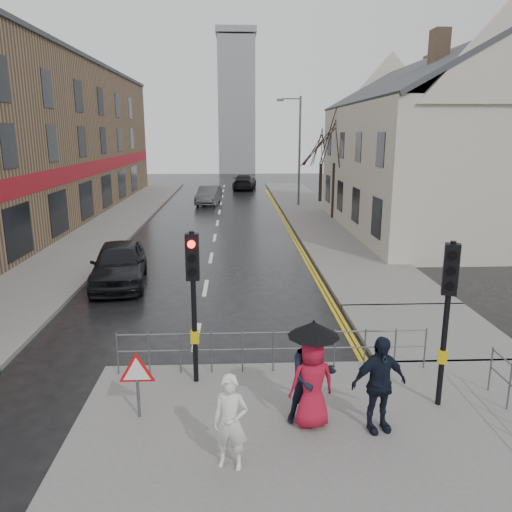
{
  "coord_description": "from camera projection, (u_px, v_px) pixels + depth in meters",
  "views": [
    {
      "loc": [
        1.1,
        -9.98,
        5.52
      ],
      "look_at": [
        1.73,
        4.74,
        1.87
      ],
      "focal_mm": 35.0,
      "sensor_mm": 36.0,
      "label": 1
    }
  ],
  "objects": [
    {
      "name": "ground",
      "position": [
        187.0,
        391.0,
        10.95
      ],
      "size": [
        120.0,
        120.0,
        0.0
      ],
      "primitive_type": "plane",
      "color": "black",
      "rests_on": "ground"
    },
    {
      "name": "building_right_cream",
      "position": [
        430.0,
        146.0,
        27.76
      ],
      "size": [
        9.0,
        16.4,
        10.1
      ],
      "color": "#BAB4A2",
      "rests_on": "ground"
    },
    {
      "name": "street_lamp",
      "position": [
        297.0,
        144.0,
        37.22
      ],
      "size": [
        1.83,
        0.25,
        8.0
      ],
      "color": "#595B5E",
      "rests_on": "right_pavement"
    },
    {
      "name": "pavement_bridge_right",
      "position": [
        427.0,
        331.0,
        14.12
      ],
      "size": [
        4.0,
        4.2,
        0.14
      ],
      "primitive_type": "cube",
      "color": "#605E5B",
      "rests_on": "ground"
    },
    {
      "name": "tree_near",
      "position": [
        336.0,
        139.0,
        31.37
      ],
      "size": [
        2.4,
        2.4,
        6.58
      ],
      "color": "#31211B",
      "rests_on": "right_pavement"
    },
    {
      "name": "traffic_signal_near_left",
      "position": [
        193.0,
        281.0,
        10.56
      ],
      "size": [
        0.28,
        0.27,
        3.4
      ],
      "color": "black",
      "rests_on": "near_pavement"
    },
    {
      "name": "pedestrian_with_umbrella",
      "position": [
        312.0,
        370.0,
        9.18
      ],
      "size": [
        0.96,
        0.96,
        2.08
      ],
      "color": "#AE142D",
      "rests_on": "near_pavement"
    },
    {
      "name": "near_pavement",
      "position": [
        361.0,
        497.0,
        7.67
      ],
      "size": [
        10.0,
        9.0,
        0.14
      ],
      "primitive_type": "cube",
      "color": "#605E5B",
      "rests_on": "ground"
    },
    {
      "name": "right_pavement",
      "position": [
        311.0,
        212.0,
        35.45
      ],
      "size": [
        4.0,
        40.0,
        0.14
      ],
      "primitive_type": "cube",
      "color": "#605E5B",
      "rests_on": "ground"
    },
    {
      "name": "car_far",
      "position": [
        245.0,
        182.0,
        49.79
      ],
      "size": [
        2.64,
        5.32,
        1.48
      ],
      "primitive_type": "imported",
      "rotation": [
        0.0,
        0.0,
        3.03
      ],
      "color": "black",
      "rests_on": "ground"
    },
    {
      "name": "tree_far",
      "position": [
        322.0,
        147.0,
        39.32
      ],
      "size": [
        2.4,
        2.4,
        5.64
      ],
      "color": "#31211B",
      "rests_on": "right_pavement"
    },
    {
      "name": "car_parked",
      "position": [
        119.0,
        264.0,
        18.49
      ],
      "size": [
        2.46,
        4.88,
        1.6
      ],
      "primitive_type": "imported",
      "rotation": [
        0.0,
        0.0,
        0.13
      ],
      "color": "black",
      "rests_on": "ground"
    },
    {
      "name": "pedestrian_d",
      "position": [
        379.0,
        384.0,
        9.09
      ],
      "size": [
        1.15,
        0.68,
        1.84
      ],
      "primitive_type": "imported",
      "rotation": [
        0.0,
        0.0,
        0.22
      ],
      "color": "black",
      "rests_on": "near_pavement"
    },
    {
      "name": "car_mid",
      "position": [
        209.0,
        195.0,
        39.48
      ],
      "size": [
        2.04,
        4.51,
        1.44
      ],
      "primitive_type": "imported",
      "rotation": [
        0.0,
        0.0,
        -0.12
      ],
      "color": "#404244",
      "rests_on": "ground"
    },
    {
      "name": "left_pavement",
      "position": [
        120.0,
        217.0,
        32.97
      ],
      "size": [
        4.0,
        44.0,
        0.14
      ],
      "primitive_type": "cube",
      "color": "#605E5B",
      "rests_on": "ground"
    },
    {
      "name": "warning_sign",
      "position": [
        137.0,
        374.0,
        9.5
      ],
      "size": [
        0.8,
        0.07,
        1.35
      ],
      "color": "#595B5E",
      "rests_on": "near_pavement"
    },
    {
      "name": "building_left_terrace",
      "position": [
        21.0,
        141.0,
        30.59
      ],
      "size": [
        8.0,
        42.0,
        10.0
      ],
      "primitive_type": "cube",
      "color": "#7E6148",
      "rests_on": "ground"
    },
    {
      "name": "church_tower",
      "position": [
        237.0,
        107.0,
        68.98
      ],
      "size": [
        5.0,
        5.0,
        18.0
      ],
      "primitive_type": "cube",
      "color": "gray",
      "rests_on": "ground"
    },
    {
      "name": "pedestrian_b",
      "position": [
        312.0,
        375.0,
        9.35
      ],
      "size": [
        1.01,
        0.84,
        1.9
      ],
      "primitive_type": "imported",
      "rotation": [
        0.0,
        0.0,
        0.13
      ],
      "color": "black",
      "rests_on": "near_pavement"
    },
    {
      "name": "guard_railing_front",
      "position": [
        273.0,
        342.0,
        11.41
      ],
      "size": [
        7.14,
        0.04,
        1.0
      ],
      "color": "#595B5E",
      "rests_on": "near_pavement"
    },
    {
      "name": "traffic_signal_near_right",
      "position": [
        448.0,
        296.0,
        9.61
      ],
      "size": [
        0.34,
        0.33,
        3.4
      ],
      "color": "black",
      "rests_on": "near_pavement"
    },
    {
      "name": "pedestrian_a",
      "position": [
        230.0,
        422.0,
        8.08
      ],
      "size": [
        0.67,
        0.52,
        1.63
      ],
      "primitive_type": "imported",
      "rotation": [
        0.0,
        0.0,
        -0.24
      ],
      "color": "silver",
      "rests_on": "near_pavement"
    }
  ]
}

